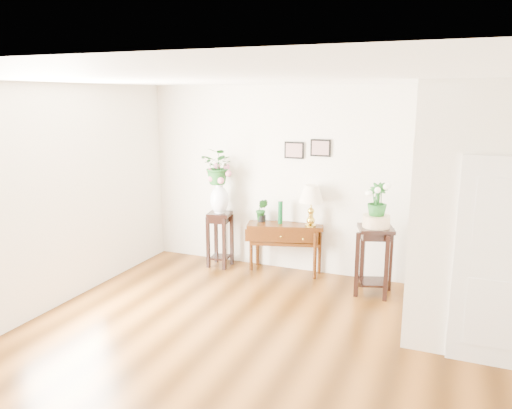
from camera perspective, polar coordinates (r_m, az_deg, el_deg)
The scene contains 20 objects.
floor at distance 5.32m, azimuth 1.53°, elevation -17.48°, with size 6.00×5.50×0.02m, color brown.
ceiling at distance 4.61m, azimuth 1.73°, elevation 14.29°, with size 6.00×5.50×0.02m, color white.
wall_back at distance 7.36m, azimuth 9.20°, elevation 2.47°, with size 6.00×0.02×2.80m, color silver.
wall_front at distance 2.57m, azimuth -21.64°, elevation -17.51°, with size 6.00×0.02×2.80m, color silver.
wall_left at distance 6.44m, azimuth -24.21°, elevation 0.12°, with size 0.02×5.50×2.80m, color silver.
partition at distance 6.24m, azimuth 26.17°, elevation -0.43°, with size 1.80×1.95×2.80m, color silver.
door at distance 5.36m, azimuth 26.45°, elevation -6.29°, with size 0.90×0.05×2.10m, color silver.
art_print_left at distance 7.45m, azimuth 4.38°, elevation 6.20°, with size 0.30×0.02×0.25m, color black.
art_print_right at distance 7.33m, azimuth 7.38°, elevation 6.43°, with size 0.30×0.02×0.25m, color black.
wall_ornament at distance 6.26m, azimuth 18.04°, elevation 6.31°, with size 0.51×0.51×0.07m, color tan.
console_table at distance 7.62m, azimuth 3.34°, elevation -4.97°, with size 1.13×0.38×0.75m, color black.
table_lamp at distance 7.32m, azimuth 6.32°, elevation 0.15°, with size 0.36×0.36×0.63m, color gold.
green_vase at distance 7.50m, azimuth 2.80°, elevation -0.91°, with size 0.07×0.07×0.34m, color #09441D.
potted_plant at distance 7.60m, azimuth 0.67°, elevation -0.72°, with size 0.18×0.15×0.34m, color #174F1A.
plant_stand_a at distance 7.86m, azimuth -4.14°, elevation -4.00°, with size 0.34×0.34×0.87m, color black.
porcelain_vase at distance 7.70m, azimuth -4.22°, elevation 0.71°, with size 0.29×0.29×0.50m, color white, non-canonical shape.
lily_arrangement at distance 7.62m, azimuth -4.27°, elevation 4.06°, with size 0.50×0.44×0.56m, color #174F1A.
plant_stand_b at distance 6.94m, azimuth 13.35°, elevation -6.26°, with size 0.44×0.44×0.94m, color black.
ceramic_bowl at distance 6.78m, azimuth 13.58°, elevation -1.86°, with size 0.36×0.36×0.16m, color beige.
narcissus at distance 6.72m, azimuth 13.70°, elevation 0.42°, with size 0.26×0.26×0.47m, color #174F1A.
Camera 1 is at (1.62, -4.32, 2.65)m, focal length 35.00 mm.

